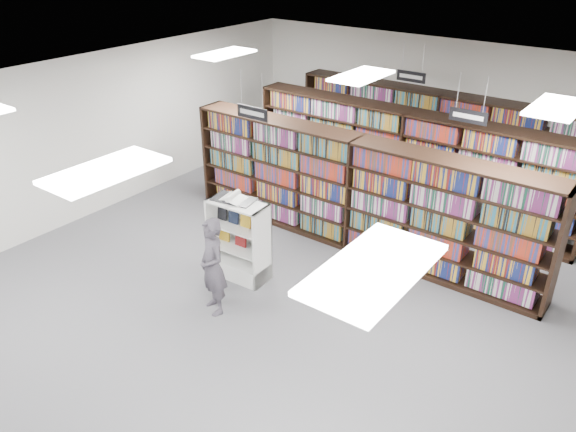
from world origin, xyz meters
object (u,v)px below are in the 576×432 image
Objects in this scene: endcap_display at (241,251)px; shopper at (213,267)px; bookshelf_row_near at (355,194)px; open_book at (233,198)px.

endcap_display is 0.88× the size of shopper.
bookshelf_row_near is 9.33× the size of open_book.
endcap_display is 1.85× the size of open_book.
open_book is 0.48× the size of shopper.
shopper is at bearing -75.34° from endcap_display.
bookshelf_row_near is at bearing 60.76° from endcap_display.
bookshelf_row_near is at bearing 51.25° from open_book.
shopper is (0.44, -1.00, -0.63)m from open_book.
bookshelf_row_near reaches higher than endcap_display.
endcap_display is (-0.97, -2.02, -0.58)m from bookshelf_row_near.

